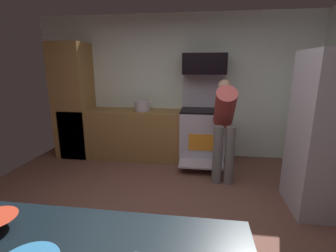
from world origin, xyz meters
name	(u,v)px	position (x,y,z in m)	size (l,w,h in m)	color
ground_plane	(153,226)	(0.00, 0.00, -0.01)	(5.20, 4.80, 0.02)	brown
wall_back	(176,87)	(0.00, 2.34, 1.30)	(5.20, 0.12, 2.60)	silver
lower_cabinet_run	(127,134)	(-0.90, 1.98, 0.45)	(2.40, 0.60, 0.90)	olive
cabinet_column	(74,101)	(-1.90, 1.98, 1.05)	(0.60, 0.60, 2.10)	olive
oven_range	(202,134)	(0.51, 1.97, 0.51)	(0.76, 1.02, 1.55)	silver
microwave	(204,64)	(0.51, 2.06, 1.73)	(0.74, 0.38, 0.35)	black
person_cook	(224,122)	(0.82, 1.28, 0.89)	(0.31, 0.68, 1.49)	slate
stock_pot	(142,106)	(-0.58, 1.98, 0.99)	(0.28, 0.28, 0.18)	#BEB4C6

